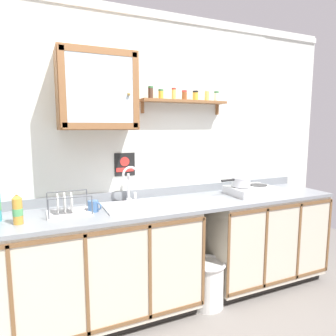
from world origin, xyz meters
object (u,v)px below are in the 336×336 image
Objects in this scene: saucepan at (241,182)px; warning_sign at (125,165)px; sink at (136,209)px; mug at (94,206)px; trash_bin at (207,282)px; hot_plate_stove at (251,190)px; wall_cabinet at (97,91)px; bottle_juice_amber_0 at (18,210)px; dish_rack at (68,209)px.

warning_sign reaches higher than saucepan.
sink is 1.62× the size of saucepan.
mug reaches higher than trash_bin.
hot_plate_stove is 0.74× the size of wall_cabinet.
saucepan is 1.56m from wall_cabinet.
warning_sign is at bearing 142.55° from trash_bin.
sink is 1.28× the size of trash_bin.
sink is 1.07m from saucepan.
warning_sign is (-1.08, 0.27, 0.19)m from saucepan.
saucepan is at bearing -13.87° from warning_sign.
hot_plate_stove is at bearing -12.73° from saucepan.
wall_cabinet reaches higher than sink.
dish_rack is (0.33, 0.11, -0.06)m from bottle_juice_amber_0.
sink reaches higher than trash_bin.
warning_sign is at bearing 166.24° from hot_plate_stove.
wall_cabinet reaches higher than saucepan.
dish_rack reaches higher than mug.
warning_sign is (0.52, 0.27, 0.28)m from dish_rack.
saucepan reaches higher than dish_rack.
saucepan is 0.79× the size of trash_bin.
sink reaches higher than hot_plate_stove.
mug is 1.21m from trash_bin.
sink is 0.92m from trash_bin.
saucepan is (-0.11, 0.02, 0.09)m from hot_plate_stove.
wall_cabinet is (-1.33, 0.11, 0.80)m from saucepan.
warning_sign is 0.50× the size of trash_bin.
mug is at bearing -179.18° from saucepan.
bottle_juice_amber_0 reaches higher than mug.
wall_cabinet reaches higher than bottle_juice_amber_0.
trash_bin is at bearing -163.87° from hot_plate_stove.
dish_rack is 0.94m from wall_cabinet.
bottle_juice_amber_0 is 0.69× the size of dish_rack.
sink is 2.31× the size of bottle_juice_amber_0.
bottle_juice_amber_0 is at bearing -160.89° from dish_rack.
saucepan is 1.60m from dish_rack.
mug is (0.52, 0.10, -0.06)m from bottle_juice_amber_0.
hot_plate_stove is 1.71m from dish_rack.
sink is 0.89m from bottle_juice_amber_0.
dish_rack is at bearing -153.07° from warning_sign.
hot_plate_stove is at bearing -13.76° from warning_sign.
warning_sign is at bearing 93.30° from sink.
dish_rack is at bearing -178.80° from sink.
warning_sign is (-0.01, 0.25, 0.34)m from sink.
hot_plate_stove is at bearing -1.74° from sink.
bottle_juice_amber_0 is 0.36m from dish_rack.
saucepan reaches higher than hot_plate_stove.
hot_plate_stove is at bearing -0.18° from mug.
bottle_juice_amber_0 reaches higher than dish_rack.
sink reaches higher than saucepan.
hot_plate_stove is 1.52m from mug.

